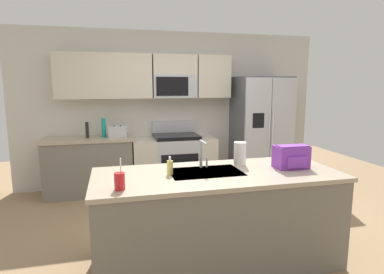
{
  "coord_description": "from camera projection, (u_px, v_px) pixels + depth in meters",
  "views": [
    {
      "loc": [
        -1.01,
        -3.38,
        1.72
      ],
      "look_at": [
        -0.02,
        0.6,
        1.05
      ],
      "focal_mm": 30.14,
      "sensor_mm": 36.0,
      "label": 1
    }
  ],
  "objects": [
    {
      "name": "refrigerator",
      "position": [
        261.0,
        131.0,
        5.61
      ],
      "size": [
        0.9,
        0.76,
        1.85
      ],
      "color": "#4C4F54",
      "rests_on": "ground"
    },
    {
      "name": "back_counter",
      "position": [
        89.0,
        166.0,
        5.07
      ],
      "size": [
        1.35,
        0.63,
        0.9
      ],
      "color": "slate",
      "rests_on": "ground"
    },
    {
      "name": "paper_towel_roll",
      "position": [
        240.0,
        154.0,
        3.29
      ],
      "size": [
        0.12,
        0.12,
        0.24
      ],
      "primitive_type": "cylinder",
      "color": "white",
      "rests_on": "island_counter"
    },
    {
      "name": "kitchen_wall_unit",
      "position": [
        164.0,
        99.0,
        5.48
      ],
      "size": [
        5.2,
        0.43,
        2.6
      ],
      "color": "beige",
      "rests_on": "ground"
    },
    {
      "name": "island_counter",
      "position": [
        217.0,
        217.0,
        3.1
      ],
      "size": [
        2.31,
        0.95,
        0.9
      ],
      "color": "slate",
      "rests_on": "ground"
    },
    {
      "name": "range_oven",
      "position": [
        174.0,
        161.0,
        5.4
      ],
      "size": [
        1.36,
        0.61,
        1.1
      ],
      "color": "#B7BABF",
      "rests_on": "ground"
    },
    {
      "name": "bottle_teal",
      "position": [
        104.0,
        128.0,
        5.05
      ],
      "size": [
        0.07,
        0.07,
        0.3
      ],
      "primitive_type": "cylinder",
      "color": "teal",
      "rests_on": "back_counter"
    },
    {
      "name": "drink_cup_red",
      "position": [
        120.0,
        181.0,
        2.53
      ],
      "size": [
        0.08,
        0.08,
        0.26
      ],
      "color": "red",
      "rests_on": "island_counter"
    },
    {
      "name": "backpack",
      "position": [
        291.0,
        156.0,
        3.19
      ],
      "size": [
        0.32,
        0.22,
        0.23
      ],
      "color": "purple",
      "rests_on": "island_counter"
    },
    {
      "name": "sink_faucet",
      "position": [
        202.0,
        151.0,
        3.17
      ],
      "size": [
        0.09,
        0.21,
        0.28
      ],
      "color": "#B7BABF",
      "rests_on": "island_counter"
    },
    {
      "name": "ground_plane",
      "position": [
        206.0,
        234.0,
        3.75
      ],
      "size": [
        9.0,
        9.0,
        0.0
      ],
      "primitive_type": "plane",
      "color": "#997A56",
      "rests_on": "ground"
    },
    {
      "name": "toaster",
      "position": [
        117.0,
        132.0,
        5.05
      ],
      "size": [
        0.28,
        0.16,
        0.18
      ],
      "color": "#B7BABF",
      "rests_on": "back_counter"
    },
    {
      "name": "pepper_mill",
      "position": [
        87.0,
        130.0,
        4.98
      ],
      "size": [
        0.05,
        0.05,
        0.25
      ],
      "primitive_type": "cylinder",
      "color": "black",
      "rests_on": "back_counter"
    },
    {
      "name": "soap_dispenser",
      "position": [
        170.0,
        167.0,
        2.96
      ],
      "size": [
        0.06,
        0.06,
        0.17
      ],
      "color": "#D8CC66",
      "rests_on": "island_counter"
    }
  ]
}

